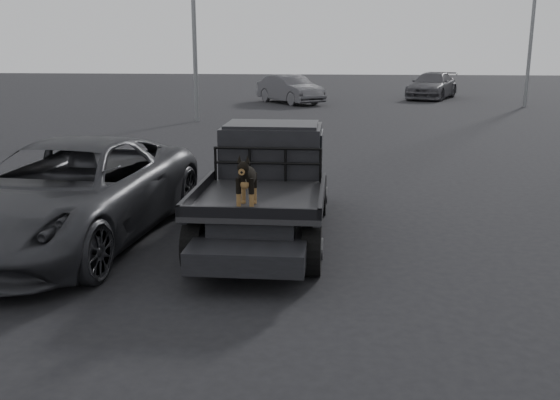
# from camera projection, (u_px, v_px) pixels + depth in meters

# --- Properties ---
(ground) EXTENTS (120.00, 120.00, 0.00)m
(ground) POSITION_uv_depth(u_px,v_px,m) (236.00, 283.00, 8.46)
(ground) COLOR black
(ground) RESTS_ON ground
(flatbed_ute) EXTENTS (2.00, 5.40, 0.92)m
(flatbed_ute) POSITION_uv_depth(u_px,v_px,m) (266.00, 210.00, 10.36)
(flatbed_ute) COLOR black
(flatbed_ute) RESTS_ON ground
(ute_cab) EXTENTS (1.72, 1.30, 0.88)m
(ute_cab) POSITION_uv_depth(u_px,v_px,m) (272.00, 148.00, 11.06)
(ute_cab) COLOR black
(ute_cab) RESTS_ON flatbed_ute
(headache_rack) EXTENTS (1.80, 0.08, 0.55)m
(headache_rack) POSITION_uv_depth(u_px,v_px,m) (268.00, 165.00, 10.38)
(headache_rack) COLOR black
(headache_rack) RESTS_ON flatbed_ute
(dog) EXTENTS (0.32, 0.60, 0.74)m
(dog) POSITION_uv_depth(u_px,v_px,m) (247.00, 181.00, 8.71)
(dog) COLOR black
(dog) RESTS_ON flatbed_ute
(parked_suv) EXTENTS (3.22, 6.10, 1.63)m
(parked_suv) POSITION_uv_depth(u_px,v_px,m) (69.00, 193.00, 10.04)
(parked_suv) COLOR #2F3034
(parked_suv) RESTS_ON ground
(distant_car_a) EXTENTS (4.08, 4.70, 1.53)m
(distant_car_a) POSITION_uv_depth(u_px,v_px,m) (290.00, 89.00, 33.87)
(distant_car_a) COLOR #454549
(distant_car_a) RESTS_ON ground
(distant_car_b) EXTENTS (3.93, 5.62, 1.51)m
(distant_car_b) POSITION_uv_depth(u_px,v_px,m) (432.00, 86.00, 36.78)
(distant_car_b) COLOR #46454A
(distant_car_b) RESTS_ON ground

